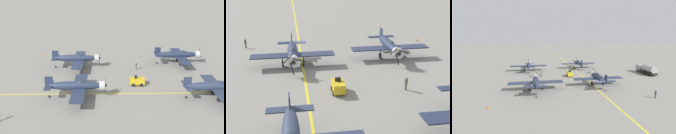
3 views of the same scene
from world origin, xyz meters
TOP-DOWN VIEW (x-y plane):
  - ground_plane at (0.00, 0.00)m, footprint 400.00×400.00m
  - taxiway_stripe at (0.00, 0.00)m, footprint 0.30×160.00m
  - airplane_mid_left at (-13.62, 2.86)m, footprint 12.00×9.98m
  - airplane_mid_center at (1.35, 4.12)m, footprint 12.00×9.98m
  - tow_tractor at (-3.70, 14.32)m, footprint 1.57×2.60m
  - ground_crew_walking at (-11.90, 14.93)m, footprint 0.37×0.37m
  - ground_crew_inspecting at (9.23, -6.04)m, footprint 0.36×0.36m
  - traffic_cone at (-21.80, -5.38)m, footprint 0.36×0.36m

SIDE VIEW (x-z plane):
  - ground_plane at x=0.00m, z-range 0.00..0.00m
  - taxiway_stripe at x=0.00m, z-range 0.00..0.01m
  - traffic_cone at x=-21.80m, z-range 0.00..0.55m
  - tow_tractor at x=-3.70m, z-range -0.11..1.69m
  - ground_crew_inspecting at x=9.23m, z-range 0.08..1.72m
  - ground_crew_walking at x=-11.90m, z-range 0.08..1.76m
  - airplane_mid_center at x=1.35m, z-range 0.19..3.84m
  - airplane_mid_left at x=-13.62m, z-range 0.19..3.84m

